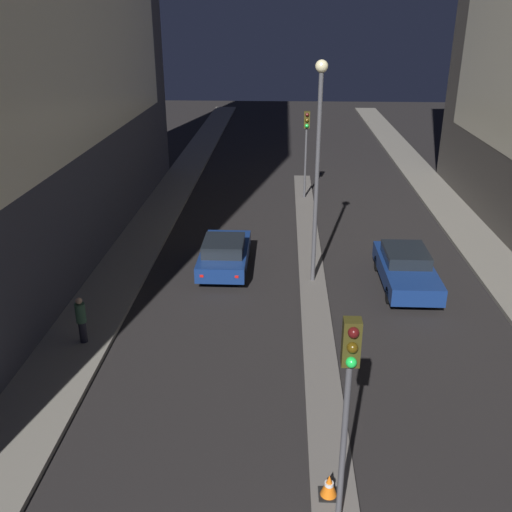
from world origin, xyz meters
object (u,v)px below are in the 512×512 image
(traffic_light_near, at_px, (348,384))
(car_right_lane, at_px, (406,268))
(car_left_lane, at_px, (225,253))
(pedestrian_on_left_sidewalk, at_px, (81,319))
(street_lamp, at_px, (318,150))
(traffic_cone_far, at_px, (329,485))
(traffic_light_mid, at_px, (306,136))

(traffic_light_near, xyz_separation_m, car_right_lane, (3.60, 11.80, -2.95))
(car_right_lane, bearing_deg, traffic_light_near, -106.98)
(car_left_lane, xyz_separation_m, pedestrian_on_left_sidewalk, (-3.93, -6.13, 0.25))
(traffic_light_near, xyz_separation_m, street_lamp, (0.00, 11.85, 1.64))
(traffic_cone_far, height_order, car_left_lane, car_left_lane)
(traffic_light_near, relative_size, car_left_lane, 1.12)
(car_right_lane, bearing_deg, car_left_lane, 170.75)
(traffic_light_near, distance_m, traffic_cone_far, 3.39)
(street_lamp, bearing_deg, traffic_light_near, -90.00)
(street_lamp, xyz_separation_m, pedestrian_on_left_sidewalk, (-7.54, -5.00, -4.35))
(traffic_light_mid, height_order, pedestrian_on_left_sidewalk, traffic_light_mid)
(traffic_light_near, distance_m, car_left_lane, 13.79)
(traffic_light_mid, height_order, traffic_cone_far, traffic_light_mid)
(car_left_lane, bearing_deg, pedestrian_on_left_sidewalk, -122.71)
(traffic_light_near, distance_m, street_lamp, 11.96)
(car_left_lane, bearing_deg, street_lamp, -17.34)
(traffic_cone_far, distance_m, car_right_lane, 11.58)
(traffic_light_near, relative_size, pedestrian_on_left_sidewalk, 3.09)
(traffic_light_near, height_order, street_lamp, street_lamp)
(traffic_cone_far, bearing_deg, street_lamp, 89.34)
(traffic_light_mid, height_order, car_right_lane, traffic_light_mid)
(traffic_cone_far, distance_m, pedestrian_on_left_sidewalk, 9.55)
(traffic_light_mid, bearing_deg, street_lamp, -90.00)
(traffic_light_near, relative_size, traffic_cone_far, 8.75)
(traffic_light_mid, relative_size, car_right_lane, 1.03)
(street_lamp, bearing_deg, traffic_light_mid, 90.00)
(pedestrian_on_left_sidewalk, bearing_deg, traffic_cone_far, -38.99)
(traffic_light_mid, distance_m, traffic_cone_far, 22.25)
(car_left_lane, height_order, pedestrian_on_left_sidewalk, pedestrian_on_left_sidewalk)
(traffic_light_near, distance_m, traffic_light_mid, 22.85)
(car_left_lane, relative_size, pedestrian_on_left_sidewalk, 2.75)
(traffic_cone_far, relative_size, car_right_lane, 0.12)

